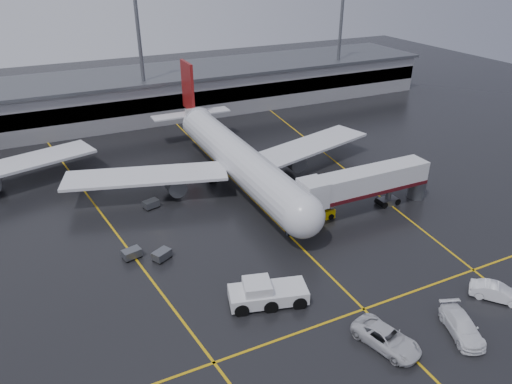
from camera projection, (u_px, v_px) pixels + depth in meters
name	position (u px, v px, depth m)	size (l,w,h in m)	color
ground	(263.00, 210.00, 63.61)	(220.00, 220.00, 0.00)	black
apron_line_centre	(263.00, 209.00, 63.61)	(0.25, 90.00, 0.02)	gold
apron_line_stop	(364.00, 309.00, 45.93)	(60.00, 0.25, 0.02)	gold
apron_line_left	(97.00, 208.00, 63.95)	(0.25, 70.00, 0.02)	gold
apron_line_right	(334.00, 160.00, 78.57)	(0.25, 70.00, 0.02)	gold
terminal	(162.00, 92.00, 100.17)	(122.00, 19.00, 8.60)	gray
light_mast_mid	(140.00, 49.00, 88.87)	(3.00, 1.20, 25.45)	#595B60
light_mast_right	(340.00, 33.00, 106.19)	(3.00, 1.20, 25.45)	#595B60
main_airliner	(234.00, 155.00, 69.50)	(48.80, 45.60, 14.10)	silver
jet_bridge	(366.00, 184.00, 61.57)	(19.90, 3.40, 6.05)	silver
pushback_tractor	(266.00, 294.00, 46.33)	(8.16, 5.01, 2.72)	silver
belt_loader	(319.00, 214.00, 61.23)	(4.01, 1.91, 2.53)	#E3BC07
service_van_a	(386.00, 338.00, 41.32)	(2.86, 6.20, 1.72)	silver
service_van_b	(462.00, 326.00, 42.67)	(2.34, 5.77, 1.67)	white
service_van_c	(497.00, 292.00, 46.91)	(1.76, 5.05, 1.66)	white
baggage_cart_a	(162.00, 255.00, 53.09)	(2.38, 2.11, 1.12)	#595B60
baggage_cart_b	(132.00, 253.00, 53.33)	(2.24, 1.72, 1.12)	#595B60
baggage_cart_c	(151.00, 204.00, 63.75)	(2.29, 1.82, 1.12)	#595B60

